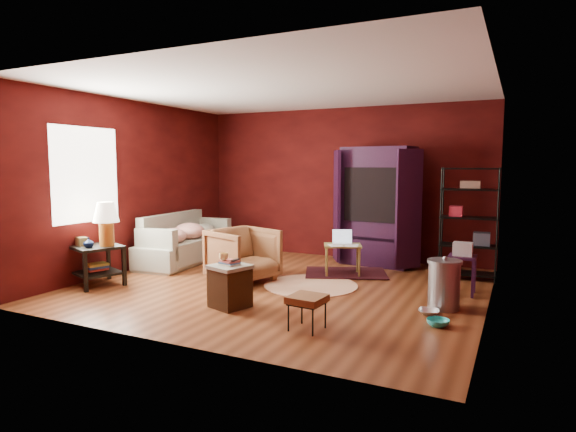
# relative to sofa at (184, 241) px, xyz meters

# --- Properties ---
(room) EXTENTS (5.54, 5.04, 2.84)m
(room) POSITION_rel_sofa_xyz_m (2.29, -0.75, 1.01)
(room) COLOR brown
(room) RESTS_ON ground
(sofa) EXTENTS (0.78, 2.07, 0.79)m
(sofa) POSITION_rel_sofa_xyz_m (0.00, 0.00, 0.00)
(sofa) COLOR gray
(sofa) RESTS_ON ground
(armchair) EXTENTS (1.04, 1.08, 0.88)m
(armchair) POSITION_rel_sofa_xyz_m (1.67, -0.72, 0.04)
(armchair) COLOR black
(armchair) RESTS_ON ground
(pet_bowl_steel) EXTENTS (0.25, 0.09, 0.24)m
(pet_bowl_steel) POSITION_rel_sofa_xyz_m (4.48, -1.19, -0.28)
(pet_bowl_steel) COLOR silver
(pet_bowl_steel) RESTS_ON ground
(pet_bowl_turquoise) EXTENTS (0.25, 0.14, 0.24)m
(pet_bowl_turquoise) POSITION_rel_sofa_xyz_m (4.64, -1.56, -0.28)
(pet_bowl_turquoise) COLOR #29C0B9
(pet_bowl_turquoise) RESTS_ON ground
(vase) EXTENTS (0.15, 0.16, 0.14)m
(vase) POSITION_rel_sofa_xyz_m (-0.06, -2.04, 0.26)
(vase) COLOR #0D1C41
(vase) RESTS_ON side_table
(mug) EXTENTS (0.13, 0.12, 0.11)m
(mug) POSITION_rel_sofa_xyz_m (2.15, -1.97, 0.24)
(mug) COLOR #FFD97C
(mug) RESTS_ON hamper
(side_table) EXTENTS (0.79, 0.79, 1.22)m
(side_table) POSITION_rel_sofa_xyz_m (-0.02, -1.83, 0.33)
(side_table) COLOR black
(side_table) RESTS_ON ground
(sofa_cushions) EXTENTS (0.89, 1.96, 0.80)m
(sofa_cushions) POSITION_rel_sofa_xyz_m (-0.01, 0.02, -0.00)
(sofa_cushions) COLOR gray
(sofa_cushions) RESTS_ON sofa
(hamper) EXTENTS (0.54, 0.54, 0.60)m
(hamper) POSITION_rel_sofa_xyz_m (2.22, -1.94, -0.12)
(hamper) COLOR #3B210D
(hamper) RESTS_ON ground
(footstool) EXTENTS (0.39, 0.39, 0.37)m
(footstool) POSITION_rel_sofa_xyz_m (3.40, -2.28, -0.08)
(footstool) COLOR black
(footstool) RESTS_ON ground
(rug_round) EXTENTS (1.43, 1.43, 0.01)m
(rug_round) POSITION_rel_sofa_xyz_m (2.70, -0.54, -0.39)
(rug_round) COLOR #F3E9CA
(rug_round) RESTS_ON ground
(rug_oriental) EXTENTS (1.50, 1.27, 0.01)m
(rug_oriental) POSITION_rel_sofa_xyz_m (2.90, 0.41, -0.38)
(rug_oriental) COLOR #471219
(rug_oriental) RESTS_ON ground
(laptop_desk) EXTENTS (0.69, 0.61, 0.72)m
(laptop_desk) POSITION_rel_sofa_xyz_m (2.89, 0.29, 0.05)
(laptop_desk) COLOR olive
(laptop_desk) RESTS_ON ground
(tv_armoire) EXTENTS (1.61, 0.96, 2.05)m
(tv_armoire) POSITION_rel_sofa_xyz_m (3.14, 1.35, 0.67)
(tv_armoire) COLOR black
(tv_armoire) RESTS_ON ground
(wire_shelving) EXTENTS (0.85, 0.41, 1.71)m
(wire_shelving) POSITION_rel_sofa_xyz_m (4.70, 0.88, 0.54)
(wire_shelving) COLOR black
(wire_shelving) RESTS_ON ground
(small_stand) EXTENTS (0.36, 0.36, 0.71)m
(small_stand) POSITION_rel_sofa_xyz_m (4.71, -0.07, 0.13)
(small_stand) COLOR black
(small_stand) RESTS_ON ground
(trash_can) EXTENTS (0.48, 0.48, 0.65)m
(trash_can) POSITION_rel_sofa_xyz_m (4.59, -0.86, -0.09)
(trash_can) COLOR #999CA0
(trash_can) RESTS_ON ground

